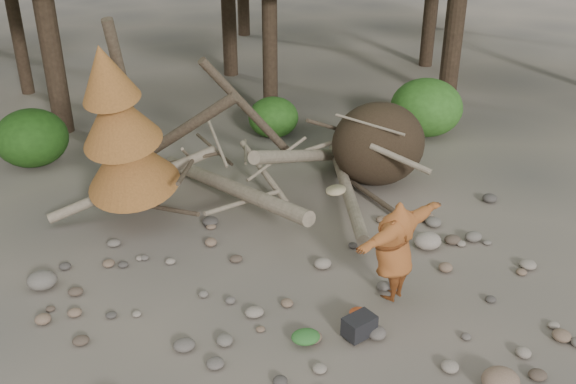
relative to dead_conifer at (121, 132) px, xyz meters
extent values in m
plane|color=#514C44|center=(3.12, -3.37, -2.11)|extent=(120.00, 120.00, 0.00)
ellipsoid|color=#332619|center=(5.72, 0.93, -1.12)|extent=(2.20, 1.87, 1.98)
cylinder|color=gray|center=(2.12, 0.33, -1.56)|extent=(2.61, 5.11, 1.08)
cylinder|color=gray|center=(3.92, 0.83, -1.21)|extent=(3.18, 3.71, 1.90)
cylinder|color=brown|center=(0.92, 1.23, -0.71)|extent=(3.08, 1.91, 2.49)
cylinder|color=gray|center=(4.72, 0.13, -1.76)|extent=(1.13, 4.98, 0.43)
cylinder|color=brown|center=(2.82, 1.43, -0.31)|extent=(2.39, 1.03, 2.89)
cylinder|color=gray|center=(0.12, 0.63, -1.41)|extent=(3.71, 0.86, 1.20)
cylinder|color=#4C3F30|center=(0.62, 0.13, -1.81)|extent=(1.52, 1.70, 0.49)
cylinder|color=gray|center=(3.32, 1.03, -1.31)|extent=(1.57, 0.85, 0.69)
cylinder|color=#4C3F30|center=(4.92, 1.53, -0.91)|extent=(1.92, 1.25, 1.10)
cylinder|color=gray|center=(1.92, 0.83, -0.61)|extent=(0.37, 1.42, 0.85)
cylinder|color=#4C3F30|center=(5.32, -0.17, -1.96)|extent=(0.79, 2.54, 0.12)
cylinder|color=gray|center=(2.32, -0.27, -1.66)|extent=(1.78, 1.11, 0.29)
cylinder|color=#4C3F30|center=(0.22, 0.43, 0.09)|extent=(0.67, 1.13, 4.35)
cone|color=brown|center=(0.06, 0.12, -0.61)|extent=(2.06, 2.13, 1.86)
cone|color=brown|center=(-0.05, -0.09, 0.39)|extent=(1.71, 1.78, 1.65)
cone|color=brown|center=(-0.14, -0.28, 1.29)|extent=(1.23, 1.30, 1.41)
ellipsoid|color=#224D14|center=(-2.38, 3.83, -1.39)|extent=(1.80, 1.80, 1.44)
ellipsoid|color=#2D621C|center=(3.92, 4.43, -1.55)|extent=(1.40, 1.40, 1.12)
ellipsoid|color=#387424|center=(8.12, 3.63, -1.31)|extent=(2.00, 2.00, 1.60)
imported|color=#974E22|center=(4.35, -3.64, -1.11)|extent=(2.24, 1.77, 1.85)
cylinder|color=#9B8762|center=(3.13, -4.14, 0.40)|extent=(0.38, 0.39, 0.09)
cube|color=black|center=(3.50, -4.47, -1.94)|extent=(0.60, 0.51, 0.34)
ellipsoid|color=#2D6729|center=(2.64, -4.44, -2.02)|extent=(0.46, 0.39, 0.17)
ellipsoid|color=#B6461F|center=(3.66, -3.98, -2.05)|extent=(0.32, 0.26, 0.12)
ellipsoid|color=#816551|center=(5.11, -6.01, -1.95)|extent=(0.55, 0.50, 0.33)
ellipsoid|color=gray|center=(5.69, -2.16, -1.95)|extent=(0.54, 0.49, 0.33)
ellipsoid|color=#696158|center=(-1.58, -1.93, -1.95)|extent=(0.53, 0.47, 0.32)
camera|label=1|loc=(0.62, -12.17, 4.55)|focal=40.00mm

